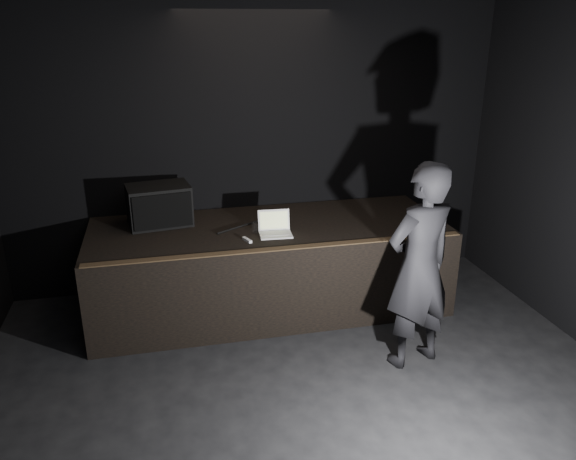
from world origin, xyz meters
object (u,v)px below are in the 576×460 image
(stage_monitor, at_px, (159,205))
(laptop, at_px, (275,228))
(stage_riser, at_px, (269,266))
(beer_can, at_px, (270,220))
(person, at_px, (419,267))

(stage_monitor, xyz_separation_m, laptop, (1.21, -0.58, -0.17))
(stage_riser, bearing_deg, laptop, -85.77)
(stage_riser, distance_m, beer_can, 0.57)
(stage_riser, height_order, beer_can, beer_can)
(beer_can, xyz_separation_m, person, (1.13, -1.45, -0.06))
(stage_monitor, relative_size, beer_can, 5.21)
(stage_riser, xyz_separation_m, beer_can, (0.01, -0.01, 0.57))
(stage_monitor, xyz_separation_m, person, (2.34, -1.79, -0.21))
(stage_riser, bearing_deg, person, -51.93)
(beer_can, bearing_deg, stage_monitor, 164.16)
(laptop, bearing_deg, beer_can, 94.91)
(stage_riser, bearing_deg, beer_can, -43.13)
(stage_riser, xyz_separation_m, laptop, (0.02, -0.26, 0.56))
(stage_monitor, height_order, person, person)
(laptop, bearing_deg, stage_riser, 98.09)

